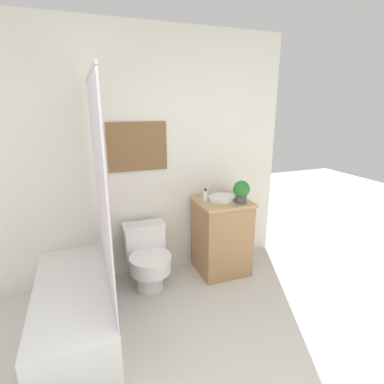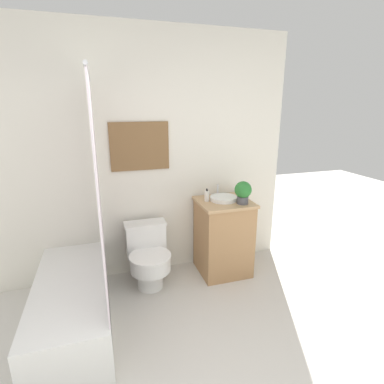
% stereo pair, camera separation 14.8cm
% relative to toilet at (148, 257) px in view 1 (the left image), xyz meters
% --- Properties ---
extents(wall_back, '(3.07, 0.07, 2.50)m').
position_rel_toilet_xyz_m(wall_back, '(0.05, 0.31, 0.94)').
color(wall_back, silver).
rests_on(wall_back, ground_plane).
extents(shower_area, '(0.58, 1.38, 1.98)m').
position_rel_toilet_xyz_m(shower_area, '(-0.67, -0.41, -0.04)').
color(shower_area, white).
rests_on(shower_area, ground_plane).
extents(toilet, '(0.42, 0.55, 0.62)m').
position_rel_toilet_xyz_m(toilet, '(0.00, 0.00, 0.00)').
color(toilet, white).
rests_on(toilet, ground_plane).
extents(vanity, '(0.54, 0.52, 0.81)m').
position_rel_toilet_xyz_m(vanity, '(0.81, 0.01, 0.09)').
color(vanity, '#AD7F51').
rests_on(vanity, ground_plane).
extents(sink, '(0.28, 0.32, 0.13)m').
position_rel_toilet_xyz_m(sink, '(0.81, 0.03, 0.52)').
color(sink, white).
rests_on(sink, vanity).
extents(soap_bottle, '(0.05, 0.05, 0.13)m').
position_rel_toilet_xyz_m(soap_bottle, '(0.63, 0.05, 0.55)').
color(soap_bottle, silver).
rests_on(soap_bottle, vanity).
extents(potted_plant, '(0.17, 0.17, 0.23)m').
position_rel_toilet_xyz_m(potted_plant, '(0.95, -0.13, 0.62)').
color(potted_plant, '#4C4C51').
rests_on(potted_plant, vanity).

